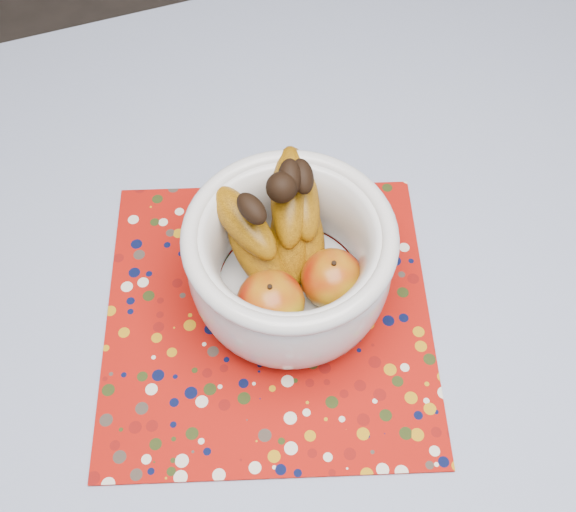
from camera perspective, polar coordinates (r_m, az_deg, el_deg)
The scene contains 4 objects.
table at distance 0.78m, azimuth 4.10°, elevation -14.30°, with size 1.20×1.20×0.75m.
tablecloth at distance 0.71m, azimuth 4.51°, elevation -12.31°, with size 1.32×1.32×0.01m, color slate.
placemat at distance 0.74m, azimuth -1.68°, elevation -4.97°, with size 0.35×0.35×0.00m, color #970E08.
fruit_bowl at distance 0.69m, azimuth -0.06°, elevation 0.42°, with size 0.21×0.22×0.16m.
Camera 1 is at (-0.13, -0.20, 1.42)m, focal length 42.00 mm.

